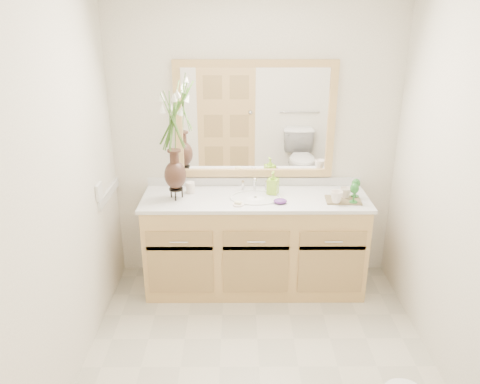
{
  "coord_description": "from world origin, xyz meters",
  "views": [
    {
      "loc": [
        -0.14,
        -2.51,
        2.25
      ],
      "look_at": [
        -0.13,
        0.65,
        1.02
      ],
      "focal_mm": 35.0,
      "sensor_mm": 36.0,
      "label": 1
    }
  ],
  "objects_px": {
    "flower_vase": "(173,129)",
    "tumbler": "(190,187)",
    "tray": "(343,200)",
    "soap_bottle": "(273,184)"
  },
  "relations": [
    {
      "from": "flower_vase",
      "to": "soap_bottle",
      "type": "height_order",
      "value": "flower_vase"
    },
    {
      "from": "flower_vase",
      "to": "tumbler",
      "type": "xyz_separation_m",
      "value": [
        0.1,
        0.13,
        -0.53
      ]
    },
    {
      "from": "tumbler",
      "to": "tray",
      "type": "bearing_deg",
      "value": -8.47
    },
    {
      "from": "soap_bottle",
      "to": "flower_vase",
      "type": "bearing_deg",
      "value": -152.32
    },
    {
      "from": "flower_vase",
      "to": "tumbler",
      "type": "height_order",
      "value": "flower_vase"
    },
    {
      "from": "tray",
      "to": "flower_vase",
      "type": "bearing_deg",
      "value": -178.82
    },
    {
      "from": "flower_vase",
      "to": "tray",
      "type": "relative_size",
      "value": 3.07
    },
    {
      "from": "soap_bottle",
      "to": "tray",
      "type": "relative_size",
      "value": 0.63
    },
    {
      "from": "flower_vase",
      "to": "soap_bottle",
      "type": "relative_size",
      "value": 4.89
    },
    {
      "from": "flower_vase",
      "to": "tumbler",
      "type": "bearing_deg",
      "value": 51.44
    }
  ]
}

